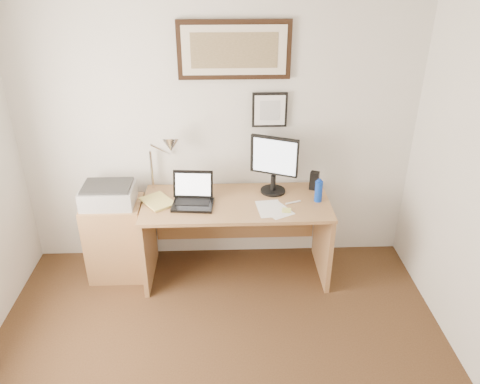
{
  "coord_description": "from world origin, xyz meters",
  "views": [
    {
      "loc": [
        0.05,
        -1.87,
        2.68
      ],
      "look_at": [
        0.18,
        1.43,
        0.95
      ],
      "focal_mm": 35.0,
      "sensor_mm": 36.0,
      "label": 1
    }
  ],
  "objects_px": {
    "desk": "(236,220)",
    "lcd_monitor": "(274,162)",
    "laptop": "(193,197)",
    "book": "(147,205)",
    "side_cabinet": "(117,239)",
    "water_bottle": "(319,191)",
    "printer": "(108,194)"
  },
  "relations": [
    {
      "from": "water_bottle",
      "to": "printer",
      "type": "distance_m",
      "value": 1.79
    },
    {
      "from": "side_cabinet",
      "to": "desk",
      "type": "xyz_separation_m",
      "value": [
        1.07,
        0.04,
        0.15
      ]
    },
    {
      "from": "desk",
      "to": "laptop",
      "type": "xyz_separation_m",
      "value": [
        -0.36,
        -0.1,
        0.29
      ]
    },
    {
      "from": "desk",
      "to": "lcd_monitor",
      "type": "distance_m",
      "value": 0.63
    },
    {
      "from": "book",
      "to": "desk",
      "type": "relative_size",
      "value": 0.18
    },
    {
      "from": "laptop",
      "to": "side_cabinet",
      "type": "bearing_deg",
      "value": 174.66
    },
    {
      "from": "water_bottle",
      "to": "desk",
      "type": "bearing_deg",
      "value": 172.1
    },
    {
      "from": "water_bottle",
      "to": "book",
      "type": "height_order",
      "value": "water_bottle"
    },
    {
      "from": "laptop",
      "to": "printer",
      "type": "bearing_deg",
      "value": 175.26
    },
    {
      "from": "side_cabinet",
      "to": "desk",
      "type": "bearing_deg",
      "value": 1.89
    },
    {
      "from": "water_bottle",
      "to": "side_cabinet",
      "type": "bearing_deg",
      "value": 178.0
    },
    {
      "from": "side_cabinet",
      "to": "lcd_monitor",
      "type": "relative_size",
      "value": 1.4
    },
    {
      "from": "lcd_monitor",
      "to": "desk",
      "type": "bearing_deg",
      "value": -166.57
    },
    {
      "from": "printer",
      "to": "desk",
      "type": "bearing_deg",
      "value": 2.18
    },
    {
      "from": "side_cabinet",
      "to": "book",
      "type": "height_order",
      "value": "book"
    },
    {
      "from": "side_cabinet",
      "to": "lcd_monitor",
      "type": "bearing_deg",
      "value": 4.68
    },
    {
      "from": "laptop",
      "to": "book",
      "type": "bearing_deg",
      "value": -174.02
    },
    {
      "from": "book",
      "to": "laptop",
      "type": "xyz_separation_m",
      "value": [
        0.39,
        0.04,
        0.05
      ]
    },
    {
      "from": "lcd_monitor",
      "to": "book",
      "type": "bearing_deg",
      "value": -168.48
    },
    {
      "from": "side_cabinet",
      "to": "laptop",
      "type": "xyz_separation_m",
      "value": [
        0.71,
        -0.07,
        0.44
      ]
    },
    {
      "from": "water_bottle",
      "to": "lcd_monitor",
      "type": "distance_m",
      "value": 0.45
    },
    {
      "from": "desk",
      "to": "lcd_monitor",
      "type": "xyz_separation_m",
      "value": [
        0.33,
        0.08,
        0.53
      ]
    },
    {
      "from": "book",
      "to": "lcd_monitor",
      "type": "bearing_deg",
      "value": 11.52
    },
    {
      "from": "laptop",
      "to": "printer",
      "type": "xyz_separation_m",
      "value": [
        -0.72,
        0.06,
        0.01
      ]
    },
    {
      "from": "laptop",
      "to": "lcd_monitor",
      "type": "bearing_deg",
      "value": 14.52
    },
    {
      "from": "side_cabinet",
      "to": "laptop",
      "type": "distance_m",
      "value": 0.84
    },
    {
      "from": "side_cabinet",
      "to": "water_bottle",
      "type": "height_order",
      "value": "water_bottle"
    },
    {
      "from": "water_bottle",
      "to": "printer",
      "type": "bearing_deg",
      "value": 178.21
    },
    {
      "from": "side_cabinet",
      "to": "lcd_monitor",
      "type": "height_order",
      "value": "lcd_monitor"
    },
    {
      "from": "desk",
      "to": "side_cabinet",
      "type": "bearing_deg",
      "value": -178.11
    },
    {
      "from": "water_bottle",
      "to": "printer",
      "type": "height_order",
      "value": "water_bottle"
    },
    {
      "from": "water_bottle",
      "to": "book",
      "type": "bearing_deg",
      "value": -178.25
    }
  ]
}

